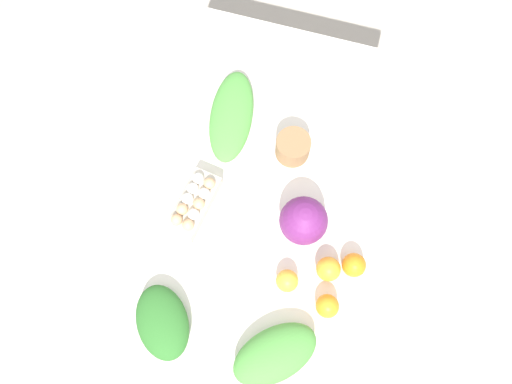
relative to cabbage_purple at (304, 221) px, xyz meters
name	(u,v)px	position (x,y,z in m)	size (l,w,h in m)	color
ground_plane	(256,240)	(-0.07, -0.18, -0.80)	(8.00, 8.00, 0.00)	#B2A899
dining_table	(256,201)	(-0.07, -0.18, -0.16)	(1.39, 0.98, 0.72)	silver
cabbage_purple	(304,221)	(0.00, 0.00, 0.00)	(0.16, 0.16, 0.16)	#6B2366
egg_carton	(194,204)	(0.03, -0.37, -0.04)	(0.24, 0.13, 0.09)	beige
paper_bag	(293,147)	(-0.26, -0.10, -0.03)	(0.12, 0.12, 0.09)	olive
greens_bunch_scallion	(162,322)	(0.43, -0.34, -0.04)	(0.24, 0.16, 0.08)	#2D6B28
greens_bunch_kale	(275,354)	(0.42, 0.02, -0.04)	(0.28, 0.16, 0.09)	#4C933D
greens_bunch_beet_tops	(231,116)	(-0.32, -0.34, -0.05)	(0.36, 0.15, 0.06)	#4C933D
orange_0	(287,281)	(0.20, 0.00, -0.04)	(0.07, 0.07, 0.07)	#F9A833
orange_1	(354,265)	(0.09, 0.19, -0.04)	(0.08, 0.08, 0.08)	orange
orange_2	(327,306)	(0.24, 0.14, -0.04)	(0.08, 0.08, 0.08)	orange
orange_3	(328,269)	(0.12, 0.12, -0.04)	(0.08, 0.08, 0.08)	orange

